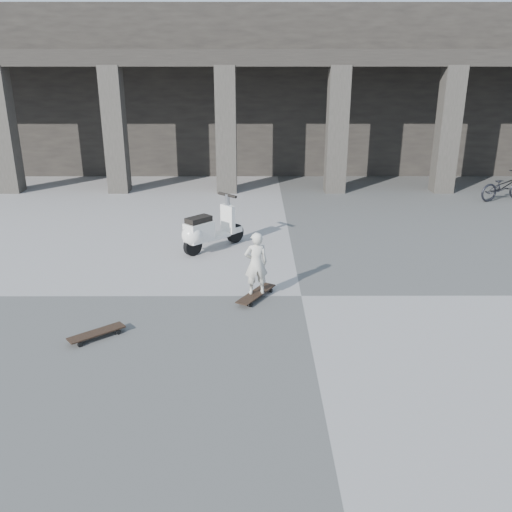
{
  "coord_description": "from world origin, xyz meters",
  "views": [
    {
      "loc": [
        -0.87,
        -9.24,
        4.16
      ],
      "look_at": [
        -0.85,
        0.4,
        0.65
      ],
      "focal_mm": 38.0,
      "sensor_mm": 36.0,
      "label": 1
    }
  ],
  "objects_px": {
    "child": "(256,263)",
    "skateboard_spare": "(97,333)",
    "bicycle": "(503,186)",
    "scooter": "(204,231)",
    "longboard": "(256,294)"
  },
  "relations": [
    {
      "from": "skateboard_spare",
      "to": "scooter",
      "type": "bearing_deg",
      "value": 32.24
    },
    {
      "from": "longboard",
      "to": "bicycle",
      "type": "bearing_deg",
      "value": -15.63
    },
    {
      "from": "child",
      "to": "scooter",
      "type": "distance_m",
      "value": 2.84
    },
    {
      "from": "skateboard_spare",
      "to": "scooter",
      "type": "height_order",
      "value": "scooter"
    },
    {
      "from": "scooter",
      "to": "bicycle",
      "type": "distance_m",
      "value": 10.12
    },
    {
      "from": "skateboard_spare",
      "to": "scooter",
      "type": "xyz_separation_m",
      "value": [
        1.36,
        4.09,
        0.41
      ]
    },
    {
      "from": "child",
      "to": "bicycle",
      "type": "distance_m",
      "value": 10.7
    },
    {
      "from": "child",
      "to": "skateboard_spare",
      "type": "bearing_deg",
      "value": 19.22
    },
    {
      "from": "skateboard_spare",
      "to": "bicycle",
      "type": "distance_m",
      "value": 13.59
    },
    {
      "from": "longboard",
      "to": "skateboard_spare",
      "type": "xyz_separation_m",
      "value": [
        -2.53,
        -1.51,
        -0.0
      ]
    },
    {
      "from": "child",
      "to": "scooter",
      "type": "height_order",
      "value": "child"
    },
    {
      "from": "child",
      "to": "bicycle",
      "type": "xyz_separation_m",
      "value": [
        7.72,
        7.4,
        -0.25
      ]
    },
    {
      "from": "child",
      "to": "bicycle",
      "type": "bearing_deg",
      "value": -147.93
    },
    {
      "from": "longboard",
      "to": "child",
      "type": "relative_size",
      "value": 0.88
    },
    {
      "from": "bicycle",
      "to": "skateboard_spare",
      "type": "bearing_deg",
      "value": 109.95
    }
  ]
}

